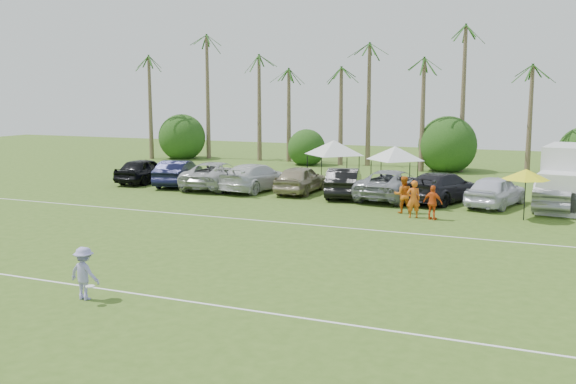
% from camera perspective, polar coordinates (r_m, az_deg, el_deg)
% --- Properties ---
extents(ground, '(120.00, 120.00, 0.00)m').
position_cam_1_polar(ground, '(20.80, -21.93, -9.19)').
color(ground, '#3E5C1B').
rests_on(ground, ground).
extents(field_lines, '(80.00, 12.10, 0.01)m').
position_cam_1_polar(field_lines, '(26.81, -9.81, -4.69)').
color(field_lines, white).
rests_on(field_lines, ground).
extents(palm_tree_0, '(2.40, 2.40, 8.90)m').
position_cam_1_polar(palm_tree_0, '(63.27, -12.13, 9.76)').
color(palm_tree_0, brown).
rests_on(palm_tree_0, ground).
extents(palm_tree_1, '(2.40, 2.40, 9.90)m').
position_cam_1_polar(palm_tree_1, '(60.58, -8.21, 10.74)').
color(palm_tree_1, brown).
rests_on(palm_tree_1, ground).
extents(palm_tree_2, '(2.40, 2.40, 10.90)m').
position_cam_1_polar(palm_tree_2, '(58.20, -3.92, 11.74)').
color(palm_tree_2, brown).
rests_on(palm_tree_2, ground).
extents(palm_tree_3, '(2.40, 2.40, 11.90)m').
position_cam_1_polar(palm_tree_3, '(56.56, -0.22, 12.71)').
color(palm_tree_3, brown).
rests_on(palm_tree_3, ground).
extents(palm_tree_4, '(2.40, 2.40, 8.90)m').
position_cam_1_polar(palm_tree_4, '(54.99, 3.67, 10.11)').
color(palm_tree_4, brown).
rests_on(palm_tree_4, ground).
extents(palm_tree_5, '(2.40, 2.40, 9.90)m').
position_cam_1_polar(palm_tree_5, '(53.83, 7.78, 11.01)').
color(palm_tree_5, brown).
rests_on(palm_tree_5, ground).
extents(palm_tree_6, '(2.40, 2.40, 10.90)m').
position_cam_1_polar(palm_tree_6, '(52.96, 12.07, 11.87)').
color(palm_tree_6, brown).
rests_on(palm_tree_6, ground).
extents(palm_tree_7, '(2.40, 2.40, 11.90)m').
position_cam_1_polar(palm_tree_7, '(52.39, 16.50, 12.67)').
color(palm_tree_7, brown).
rests_on(palm_tree_7, ground).
extents(palm_tree_8, '(2.40, 2.40, 8.90)m').
position_cam_1_polar(palm_tree_8, '(51.90, 21.94, 9.58)').
color(palm_tree_8, brown).
rests_on(palm_tree_8, ground).
extents(bush_tree_0, '(4.00, 4.00, 4.00)m').
position_cam_1_polar(bush_tree_0, '(62.59, -9.18, 4.65)').
color(bush_tree_0, brown).
rests_on(bush_tree_0, ground).
extents(bush_tree_1, '(4.00, 4.00, 4.00)m').
position_cam_1_polar(bush_tree_1, '(56.78, 2.04, 4.34)').
color(bush_tree_1, brown).
rests_on(bush_tree_1, ground).
extents(bush_tree_2, '(4.00, 4.00, 4.00)m').
position_cam_1_polar(bush_tree_2, '(53.69, 14.12, 3.83)').
color(bush_tree_2, brown).
rests_on(bush_tree_2, ground).
extents(sideline_player_a, '(0.81, 0.70, 1.89)m').
position_cam_1_polar(sideline_player_a, '(32.68, 11.09, -0.62)').
color(sideline_player_a, orange).
rests_on(sideline_player_a, ground).
extents(sideline_player_b, '(1.12, 0.99, 1.93)m').
position_cam_1_polar(sideline_player_b, '(33.84, 10.20, -0.24)').
color(sideline_player_b, orange).
rests_on(sideline_player_b, ground).
extents(sideline_player_c, '(1.08, 0.67, 1.71)m').
position_cam_1_polar(sideline_player_c, '(32.34, 12.75, -0.93)').
color(sideline_player_c, '#E05518').
rests_on(sideline_player_c, ground).
extents(box_truck, '(3.23, 6.74, 3.34)m').
position_cam_1_polar(box_truck, '(38.19, 23.70, 1.42)').
color(box_truck, silver).
rests_on(box_truck, ground).
extents(canopy_tent_left, '(4.32, 4.32, 3.50)m').
position_cam_1_polar(canopy_tent_left, '(44.10, 4.10, 4.61)').
color(canopy_tent_left, black).
rests_on(canopy_tent_left, ground).
extents(canopy_tent_right, '(3.94, 3.94, 3.19)m').
position_cam_1_polar(canopy_tent_right, '(42.84, 9.53, 4.03)').
color(canopy_tent_right, black).
rests_on(canopy_tent_right, ground).
extents(market_umbrella, '(2.28, 2.28, 2.53)m').
position_cam_1_polar(market_umbrella, '(33.35, 20.40, 1.48)').
color(market_umbrella, black).
rests_on(market_umbrella, ground).
extents(frisbee_player, '(1.18, 0.83, 1.63)m').
position_cam_1_polar(frisbee_player, '(20.44, -17.65, -6.90)').
color(frisbee_player, '#9891CE').
rests_on(frisbee_player, ground).
extents(parked_car_0, '(2.28, 5.18, 1.74)m').
position_cam_1_polar(parked_car_0, '(45.73, -12.66, 1.89)').
color(parked_car_0, black).
rests_on(parked_car_0, ground).
extents(parked_car_1, '(2.99, 5.55, 1.74)m').
position_cam_1_polar(parked_car_1, '(43.91, -9.71, 1.70)').
color(parked_car_1, black).
rests_on(parked_car_1, ground).
extents(parked_car_2, '(3.42, 6.48, 1.74)m').
position_cam_1_polar(parked_car_2, '(42.40, -6.38, 1.52)').
color(parked_car_2, '#B0B0B0').
rests_on(parked_car_2, ground).
extents(parked_car_3, '(3.41, 6.31, 1.74)m').
position_cam_1_polar(parked_car_3, '(41.03, -2.83, 1.32)').
color(parked_car_3, silver).
rests_on(parked_car_3, ground).
extents(parked_car_4, '(2.15, 5.14, 1.74)m').
position_cam_1_polar(parked_car_4, '(40.10, 1.11, 1.15)').
color(parked_car_4, gray).
rests_on(parked_car_4, ground).
extents(parked_car_5, '(2.99, 5.55, 1.74)m').
position_cam_1_polar(parked_car_5, '(38.88, 4.99, 0.88)').
color(parked_car_5, black).
rests_on(parked_car_5, ground).
extents(parked_car_6, '(3.46, 6.49, 1.74)m').
position_cam_1_polar(parked_car_6, '(38.22, 9.23, 0.66)').
color(parked_car_6, gray).
rests_on(parked_car_6, ground).
extents(parked_car_7, '(4.30, 6.45, 1.74)m').
position_cam_1_polar(parked_car_7, '(37.76, 13.60, 0.43)').
color(parked_car_7, black).
rests_on(parked_car_7, ground).
extents(parked_car_8, '(3.28, 5.45, 1.74)m').
position_cam_1_polar(parked_car_8, '(37.07, 17.98, 0.10)').
color(parked_car_8, silver).
rests_on(parked_car_8, ground).
extents(parked_car_9, '(1.97, 5.31, 1.74)m').
position_cam_1_polar(parked_car_9, '(37.00, 22.50, -0.16)').
color(parked_car_9, slate).
rests_on(parked_car_9, ground).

